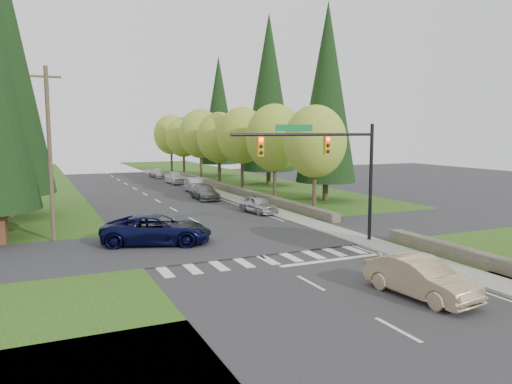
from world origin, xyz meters
TOP-DOWN VIEW (x-y plane):
  - ground at (0.00, 0.00)m, footprint 120.00×120.00m
  - grass_east at (13.00, 20.00)m, footprint 14.00×110.00m
  - cross_street at (0.00, 8.00)m, footprint 120.00×8.00m
  - sidewalk_east at (6.90, 22.00)m, footprint 1.80×80.00m
  - curb_east at (6.05, 22.00)m, footprint 0.20×80.00m
  - stone_wall_south at (8.60, -3.00)m, footprint 0.70×14.00m
  - stone_wall_north at (8.60, 30.00)m, footprint 0.70×40.00m
  - traffic_signal at (4.37, 4.50)m, footprint 8.70×0.37m
  - utility_pole at (-9.50, 12.00)m, footprint 1.60×0.24m
  - decid_tree_0 at (9.20, 14.00)m, footprint 4.80×4.80m
  - decid_tree_1 at (9.30, 21.00)m, footprint 5.20×5.20m
  - decid_tree_2 at (9.10, 28.00)m, footprint 5.00×5.00m
  - decid_tree_3 at (9.20, 35.00)m, footprint 5.00×5.00m
  - decid_tree_4 at (9.30, 42.00)m, footprint 5.40×5.40m
  - decid_tree_5 at (9.10, 49.00)m, footprint 4.80×4.80m
  - decid_tree_6 at (9.20, 56.00)m, footprint 5.20×5.20m
  - conifer_w_c at (-12.00, 22.00)m, footprint 6.46×6.46m
  - conifer_e_a at (14.00, 20.00)m, footprint 5.44×5.44m
  - conifer_e_b at (15.00, 34.00)m, footprint 6.12×6.12m
  - conifer_e_c at (14.00, 48.00)m, footprint 5.10×5.10m
  - sedan_champagne at (2.93, -4.31)m, footprint 2.18×4.84m
  - suv_navy at (-4.21, 8.84)m, footprint 6.72×4.78m
  - parked_car_a at (5.60, 16.47)m, footprint 2.06×4.15m
  - parked_car_b at (4.31, 25.72)m, footprint 2.08×4.74m
  - parked_car_c at (5.12, 31.04)m, footprint 1.98×4.77m
  - parked_car_d at (5.60, 40.47)m, footprint 2.01×4.75m
  - parked_car_e at (5.60, 49.47)m, footprint 2.13×4.53m

SIDE VIEW (x-z plane):
  - ground at x=0.00m, z-range 0.00..0.00m
  - cross_street at x=0.00m, z-range -0.05..0.05m
  - grass_east at x=13.00m, z-range 0.00..0.06m
  - sidewalk_east at x=6.90m, z-range 0.00..0.13m
  - curb_east at x=6.05m, z-range 0.00..0.13m
  - stone_wall_south at x=8.60m, z-range 0.00..0.70m
  - stone_wall_north at x=8.60m, z-range 0.00..0.70m
  - parked_car_e at x=5.60m, z-range 0.00..1.28m
  - parked_car_b at x=4.31m, z-range 0.00..1.35m
  - parked_car_a at x=5.60m, z-range 0.00..1.36m
  - parked_car_c at x=5.12m, z-range 0.00..1.53m
  - sedan_champagne at x=2.93m, z-range 0.00..1.54m
  - parked_car_d at x=5.60m, z-range 0.00..1.60m
  - suv_navy at x=-4.21m, z-range 0.00..1.70m
  - traffic_signal at x=4.37m, z-range 1.58..8.38m
  - utility_pole at x=-9.50m, z-range 0.14..10.14m
  - decid_tree_5 at x=9.10m, z-range 1.38..9.68m
  - decid_tree_0 at x=9.20m, z-range 1.41..9.78m
  - decid_tree_3 at x=9.20m, z-range 1.39..9.94m
  - decid_tree_1 at x=9.30m, z-range 1.40..10.20m
  - decid_tree_6 at x=9.20m, z-range 1.43..10.30m
  - decid_tree_2 at x=9.10m, z-range 1.52..10.34m
  - decid_tree_4 at x=9.30m, z-range 1.47..10.65m
  - conifer_e_c at x=14.00m, z-range 0.89..17.69m
  - conifer_e_a at x=14.00m, z-range 0.89..18.69m
  - conifer_e_b at x=15.00m, z-range 0.89..20.69m
  - conifer_w_c at x=-12.00m, z-range 0.89..21.69m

